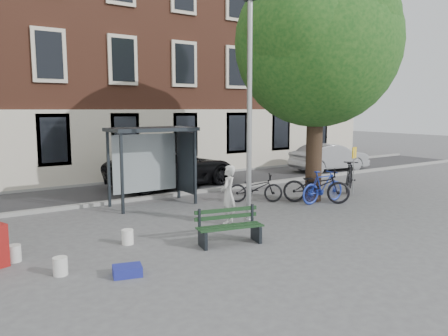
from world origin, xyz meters
The scene contains 21 objects.
ground centered at (0.00, 0.00, 0.00)m, with size 90.00×90.00×0.00m, color #4C4C4F.
road centered at (0.00, 7.00, 0.01)m, with size 40.00×4.00×0.01m, color #28282B.
curb_near centered at (0.00, 5.00, 0.06)m, with size 40.00×0.25×0.12m, color gray.
curb_far centered at (0.00, 9.00, 0.06)m, with size 40.00×0.25×0.12m, color gray.
building_row centered at (0.00, 13.00, 7.00)m, with size 30.00×8.00×14.00m, color brown.
lamppost centered at (0.00, 0.00, 2.78)m, with size 0.28×0.35×6.11m.
tree_right centered at (4.01, 1.38, 5.62)m, with size 5.76×5.60×8.20m.
bus_shelter centered at (-0.61, 4.11, 1.92)m, with size 2.85×1.45×2.62m.
painter centered at (-0.24, 0.64, 0.83)m, with size 0.61×0.40×1.66m, color silver.
bench centered at (-1.30, -0.94, 0.38)m, with size 1.69×0.86×0.83m.
bike_a centered at (2.15, 2.45, 0.50)m, with size 0.66×1.90×1.00m, color black.
bike_b centered at (4.01, 1.04, 0.57)m, with size 0.53×1.89×1.14m, color #1C309B.
bike_c centered at (3.83, 1.18, 0.59)m, with size 0.79×2.26×1.19m, color black.
bike_d centered at (6.50, 1.99, 0.60)m, with size 0.56×1.98×1.19m, color black.
car_dark centered at (1.30, 6.96, 0.78)m, with size 2.60×5.65×1.57m, color black.
car_silver centered at (10.21, 6.40, 0.71)m, with size 1.51×4.33×1.43m, color #919398.
blue_crate centered at (-4.11, -1.50, 0.10)m, with size 0.55×0.40×0.20m, color navy.
bucket_a centered at (-5.18, -0.74, 0.18)m, with size 0.28×0.28×0.36m, color silver.
bucket_b centered at (-3.35, 0.40, 0.18)m, with size 0.28×0.28×0.36m, color white.
bucket_c centered at (-5.80, 0.61, 0.18)m, with size 0.28×0.28×0.36m, color silver.
notice_sign centered at (5.86, 1.28, 1.31)m, with size 0.31×0.11×1.83m.
Camera 1 is at (-7.11, -9.31, 3.23)m, focal length 35.00 mm.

